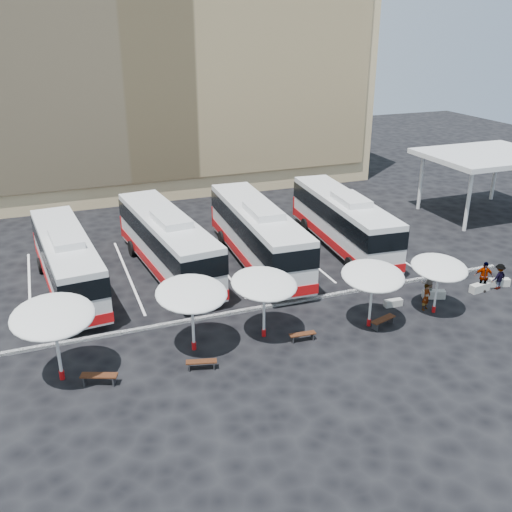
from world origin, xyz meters
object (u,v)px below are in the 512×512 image
object	(u,v)px
conc_bench_0	(393,303)
conc_bench_2	(480,288)
wood_bench_0	(99,377)
conc_bench_3	(499,282)
bus_3	(343,219)
bus_0	(67,260)
sunshade_1	(192,294)
sunshade_2	(264,284)
conc_bench_1	(434,294)
passenger_1	(429,284)
wood_bench_1	(201,363)
sunshade_0	(53,316)
bus_1	(167,241)
sunshade_3	(373,276)
passenger_3	(499,277)
passenger_2	(484,277)
sunshade_4	(439,268)
wood_bench_2	(302,335)
bus_2	(258,233)
wood_bench_3	(383,320)
passenger_0	(426,297)

from	to	relation	value
conc_bench_0	conc_bench_2	distance (m)	6.00
wood_bench_0	conc_bench_3	bearing A→B (deg)	4.13
bus_3	bus_0	bearing A→B (deg)	-174.42
sunshade_1	conc_bench_2	distance (m)	18.18
sunshade_2	conc_bench_1	xyz separation A→B (m)	(11.04, 0.50, -2.76)
conc_bench_1	passenger_1	world-z (taller)	passenger_1
wood_bench_1	conc_bench_3	size ratio (longest dim) A/B	1.20
sunshade_0	bus_1	bearing A→B (deg)	54.26
sunshade_3	passenger_3	distance (m)	10.06
bus_3	passenger_2	size ratio (longest dim) A/B	6.87
sunshade_4	wood_bench_0	size ratio (longest dim) A/B	2.05
sunshade_0	sunshade_1	distance (m)	6.35
sunshade_1	wood_bench_0	distance (m)	5.66
wood_bench_2	bus_2	bearing A→B (deg)	81.73
bus_3	sunshade_0	xyz separation A→B (m)	(-19.99, -9.98, 1.14)
sunshade_2	sunshade_4	bearing A→B (deg)	-5.59
sunshade_0	conc_bench_3	distance (m)	26.15
wood_bench_1	conc_bench_3	bearing A→B (deg)	6.46
bus_3	conc_bench_1	xyz separation A→B (m)	(1.13, -9.21, -1.87)
bus_0	passenger_3	xyz separation A→B (m)	(24.48, -9.13, -1.18)
wood_bench_3	sunshade_2	bearing A→B (deg)	167.96
conc_bench_0	passenger_3	xyz separation A→B (m)	(7.26, -0.32, 0.62)
sunshade_2	wood_bench_0	distance (m)	9.01
sunshade_2	passenger_3	bearing A→B (deg)	0.55
bus_3	passenger_3	bearing A→B (deg)	-55.50
wood_bench_0	passenger_0	bearing A→B (deg)	2.52
sunshade_1	wood_bench_0	xyz separation A→B (m)	(-4.77, -1.35, -2.71)
conc_bench_2	bus_3	bearing A→B (deg)	114.47
bus_3	wood_bench_0	size ratio (longest dim) A/B	7.79
sunshade_3	conc_bench_2	size ratio (longest dim) A/B	3.05
wood_bench_0	wood_bench_3	world-z (taller)	wood_bench_0
sunshade_3	wood_bench_3	world-z (taller)	sunshade_3
wood_bench_3	conc_bench_3	xyz separation A→B (m)	(9.53, 1.80, -0.13)
wood_bench_1	conc_bench_1	distance (m)	15.09
bus_2	passenger_3	distance (m)	15.29
bus_3	conc_bench_2	distance (m)	10.55
conc_bench_2	sunshade_4	bearing A→B (deg)	-163.95
bus_0	wood_bench_1	bearing A→B (deg)	-70.05
bus_3	sunshade_1	world-z (taller)	bus_3
passenger_0	passenger_2	xyz separation A→B (m)	(4.68, 0.75, 0.17)
sunshade_3	passenger_0	xyz separation A→B (m)	(3.98, 0.48, -2.16)
wood_bench_3	passenger_0	distance (m)	3.46
passenger_2	sunshade_3	bearing A→B (deg)	-143.73
wood_bench_3	wood_bench_0	bearing A→B (deg)	179.84
wood_bench_3	passenger_2	world-z (taller)	passenger_2
bus_3	conc_bench_0	size ratio (longest dim) A/B	12.30
conc_bench_2	bus_0	bearing A→B (deg)	158.76
wood_bench_0	wood_bench_1	size ratio (longest dim) A/B	1.13
sunshade_0	sunshade_4	xyz separation A→B (m)	(20.02, -0.70, -0.52)
sunshade_1	passenger_0	world-z (taller)	sunshade_1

